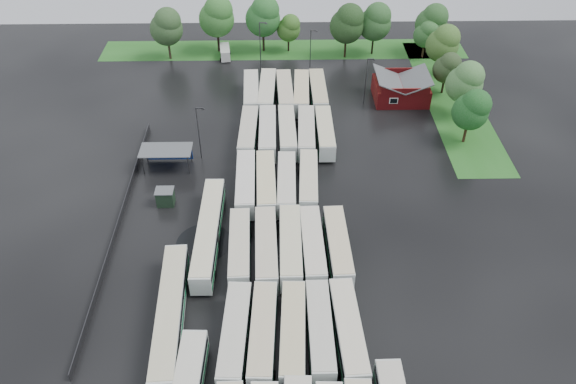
{
  "coord_description": "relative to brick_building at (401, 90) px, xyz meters",
  "views": [
    {
      "loc": [
        0.84,
        -51.4,
        54.74
      ],
      "look_at": [
        2.0,
        12.0,
        2.5
      ],
      "focal_mm": 35.0,
      "sensor_mm": 36.0,
      "label": 1
    }
  ],
  "objects": [
    {
      "name": "bus_r3c3",
      "position": [
        -18.85,
        -27.75,
        0.11
      ],
      "size": [
        3.34,
        13.0,
        3.59
      ],
      "rotation": [
        0.0,
        0.0,
        -0.05
      ],
      "color": "silver",
      "rests_on": "ground"
    },
    {
      "name": "bus_r5c1",
      "position": [
        -25.38,
        -0.71,
        0.21
      ],
      "size": [
        3.39,
        13.64,
        3.77
      ],
      "rotation": [
        0.0,
        0.0,
        -0.04
      ],
      "color": "silver",
      "rests_on": "ground"
    },
    {
      "name": "bus_r1c3",
      "position": [
        -18.8,
        -55.07,
        0.1
      ],
      "size": [
        2.83,
        12.84,
        3.57
      ],
      "rotation": [
        0.0,
        0.0,
        0.01
      ],
      "color": "silver",
      "rests_on": "ground"
    },
    {
      "name": "wash_shed",
      "position": [
        -41.2,
        -20.74,
        1.12
      ],
      "size": [
        8.2,
        4.2,
        3.58
      ],
      "color": "#2D2D30",
      "rests_on": "ground"
    },
    {
      "name": "bus_r4c1",
      "position": [
        -25.17,
        -14.48,
        0.19
      ],
      "size": [
        2.9,
        13.41,
        3.73
      ],
      "rotation": [
        0.0,
        0.0,
        0.0
      ],
      "color": "silver",
      "rests_on": "ground"
    },
    {
      "name": "utility_hut",
      "position": [
        -40.2,
        -30.17,
        -0.55
      ],
      "size": [
        2.7,
        2.2,
        2.62
      ],
      "color": "black",
      "rests_on": "ground"
    },
    {
      "name": "puddle_3",
      "position": [
        -16.66,
        -42.05,
        -1.86
      ],
      "size": [
        3.1,
        3.1,
        0.01
      ],
      "primitive_type": "cylinder",
      "color": "black",
      "rests_on": "ground"
    },
    {
      "name": "bus_r1c2",
      "position": [
        -21.9,
        -55.39,
        0.14
      ],
      "size": [
        3.33,
        13.21,
        3.65
      ],
      "rotation": [
        0.0,
        0.0,
        -0.04
      ],
      "color": "silver",
      "rests_on": "ground"
    },
    {
      "name": "bus_r1c1",
      "position": [
        -25.28,
        -55.42,
        0.14
      ],
      "size": [
        3.33,
        13.23,
        3.65
      ],
      "rotation": [
        0.0,
        0.0,
        -0.04
      ],
      "color": "silver",
      "rests_on": "ground"
    },
    {
      "name": "tree_east_3",
      "position": [
        9.59,
        9.69,
        5.1
      ],
      "size": [
        6.54,
        6.54,
        10.83
      ],
      "color": "#392317",
      "rests_on": "ground"
    },
    {
      "name": "tree_east_2",
      "position": [
        8.84,
        2.16,
        3.62
      ],
      "size": [
        5.15,
        5.15,
        8.53
      ],
      "color": "black",
      "rests_on": "ground"
    },
    {
      "name": "tree_east_1",
      "position": [
        9.81,
        -6.14,
        5.11
      ],
      "size": [
        6.55,
        6.55,
        10.84
      ],
      "color": "black",
      "rests_on": "ground"
    },
    {
      "name": "tree_north_0",
      "position": [
        -46.31,
        18.04,
        5.44
      ],
      "size": [
        6.86,
        6.86,
        11.36
      ],
      "color": "#372A1E",
      "rests_on": "ground"
    },
    {
      "name": "tree_north_4",
      "position": [
        -8.64,
        18.09,
        5.78
      ],
      "size": [
        7.18,
        7.18,
        11.88
      ],
      "color": "black",
      "rests_on": "ground"
    },
    {
      "name": "bus_r5c3",
      "position": [
        -18.93,
        -0.96,
        0.16
      ],
      "size": [
        3.36,
        13.32,
        3.68
      ],
      "rotation": [
        0.0,
        0.0,
        -0.04
      ],
      "color": "silver",
      "rests_on": "ground"
    },
    {
      "name": "bus_r5c4",
      "position": [
        -15.76,
        -0.8,
        0.18
      ],
      "size": [
        3.02,
        13.37,
        3.71
      ],
      "rotation": [
        0.0,
        0.0,
        0.01
      ],
      "color": "silver",
      "rests_on": "ground"
    },
    {
      "name": "tree_north_1",
      "position": [
        -36.07,
        21.43,
        6.16
      ],
      "size": [
        7.54,
        7.54,
        12.48
      ],
      "color": "black",
      "rests_on": "ground"
    },
    {
      "name": "bus_r5c0",
      "position": [
        -28.36,
        -0.69,
        0.15
      ],
      "size": [
        3.25,
        13.23,
        3.66
      ],
      "rotation": [
        0.0,
        0.0,
        0.04
      ],
      "color": "silver",
      "rests_on": "ground"
    },
    {
      "name": "bus_r2c4",
      "position": [
        -15.6,
        -41.6,
        0.13
      ],
      "size": [
        3.14,
        13.08,
        3.62
      ],
      "rotation": [
        0.0,
        0.0,
        0.03
      ],
      "color": "silver",
      "rests_on": "ground"
    },
    {
      "name": "tree_east_4",
      "position": [
        8.15,
        17.7,
        3.58
      ],
      "size": [
        5.13,
        5.11,
        8.47
      ],
      "color": "#332214",
      "rests_on": "ground"
    },
    {
      "name": "lamp_post_nw",
      "position": [
        -35.98,
        -18.58,
        3.72
      ],
      "size": [
        1.48,
        0.29,
        9.62
      ],
      "color": "#2D2D30",
      "rests_on": "ground"
    },
    {
      "name": "bus_r1c4",
      "position": [
        -15.63,
        -55.28,
        0.18
      ],
      "size": [
        3.5,
        13.49,
        3.72
      ],
      "rotation": [
        0.0,
        0.0,
        0.05
      ],
      "color": "silver",
      "rests_on": "ground"
    },
    {
      "name": "bus_r2c3",
      "position": [
        -18.96,
        -41.59,
        0.14
      ],
      "size": [
        3.12,
        13.15,
        3.64
      ],
      "rotation": [
        0.0,
        0.0,
        0.03
      ],
      "color": "silver",
      "rests_on": "ground"
    },
    {
      "name": "tree_north_5",
      "position": [
        -2.56,
        19.57,
        5.53
      ],
      "size": [
        6.94,
        6.94,
        11.49
      ],
      "color": "black",
      "rests_on": "ground"
    },
    {
      "name": "bus_r4c4",
      "position": [
        -15.45,
        -14.37,
        0.11
      ],
      "size": [
        2.78,
        12.89,
        3.59
      ],
      "rotation": [
        0.0,
        0.0,
        0.0
      ],
      "color": "silver",
      "rests_on": "ground"
    },
    {
      "name": "bus_r3c2",
      "position": [
        -22.16,
        -28.21,
        0.1
      ],
      "size": [
        2.97,
        12.89,
        3.58
      ],
      "rotation": [
        0.0,
        0.0,
        -0.02
      ],
      "color": "silver",
      "rests_on": "ground"
    },
    {
      "name": "tree_east_0",
      "position": [
        8.72,
        -14.7,
        4.62
      ],
      "size": [
        6.09,
        6.09,
        10.09
      ],
      "color": "#382214",
      "rests_on": "ground"
    },
    {
      "name": "tree_north_6",
      "position": [
        9.48,
        19.62,
        5.32
      ],
      "size": [
        6.75,
        6.75,
        11.18
      ],
      "color": "black",
      "rests_on": "ground"
    },
    {
      "name": "bus_r3c0",
      "position": [
        -28.33,
        -28.14,
        0.18
      ],
      "size": [
        3.12,
        13.41,
        3.72
      ],
      "rotation": [
        0.0,
        0.0,
        0.02
      ],
      "color": "silver",
      "rests_on": "ground"
    },
    {
      "name": "brick_building",
      "position": [
        0.0,
        0.0,
        0.0
      ],
      "size": [
        10.07,
        8.6,
        5.39
      ],
      "color": "maroon",
      "rests_on": "ground"
    },
    {
      "name": "bus_r2c2",
      "position": [
        -21.87,
        -41.61,
        0.19
      ],
      "size": [
        2.9,
        13.46,
        3.75
      ],
      "rotation": [
        0.0,
        0.0,
        -0.0
      ],
      "color": "silver",
      "rests_on": "ground"
    },
    {
      "name": "grass_strip_east",
      "position": [
        10.0,
        0.03,
        -1.86
      ],
      "size": [
        10.0,
        50.0,
        0.01
      ],
      "primitive_type": "cube",
      "color": "#24631E",
      "rests_on": "ground"
    },
    {
      "name": "bus_r2c0",
      "position": [
        -28.58,
        -41.73,
        0.1
      ],
      "size": [
        3.14,
        12.93,
        3.58
      ],
      "rotation": [
        0.0,
        0.0,
        0.03
      ],
      "color": "silver",
      "rests_on": "ground"
    },
    {
      "name": "bus_r3c1",
      "position": [
        -25.25,
        -28.23,
        0.16
      ],
      "size": [
        3.2,
        13.32,
        3.69
      ],
      "rotation": [
        0.0,
        0.0,
        0.03
      ],
      "color": "silver",
      "rests_on": "ground"
    },
    {
      "name": "artic_bus_west_c",
      "position": [
        -36.14,
        -52.52,
        0.19
      ],
      "size": [
        3.84,
        20.11,
        3.71
      ],
      "rotation": [
        0.0,
        0.0,
        0.05
      ],
      "color": "silver",
      "rests_on": "ground"
    },
    {
      "name": "grass_strip_north",
      "position": [
        -22.0,
        22.03,
        -1.86
      ],
      "size": [
        80.0,
        10.0,
        0.01
      ],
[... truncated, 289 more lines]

